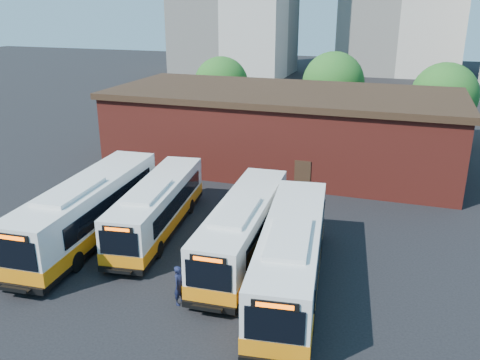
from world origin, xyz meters
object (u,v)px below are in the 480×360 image
(bus_west, at_px, (88,212))
(bus_midwest, at_px, (158,209))
(bus_east, at_px, (291,258))
(bus_mideast, at_px, (243,230))
(transit_worker, at_px, (179,285))

(bus_west, bearing_deg, bus_midwest, 28.97)
(bus_west, height_order, bus_east, bus_west)
(bus_mideast, relative_size, bus_east, 0.94)
(bus_west, bearing_deg, bus_mideast, 1.12)
(bus_west, distance_m, bus_east, 12.61)
(bus_midwest, relative_size, transit_worker, 6.23)
(bus_mideast, distance_m, transit_worker, 5.61)
(transit_worker, bearing_deg, bus_west, 68.02)
(bus_west, bearing_deg, bus_east, -11.24)
(bus_west, bearing_deg, transit_worker, -34.03)
(bus_mideast, bearing_deg, bus_east, -39.89)
(bus_east, bearing_deg, bus_west, 165.49)
(bus_midwest, relative_size, bus_mideast, 0.97)
(bus_midwest, distance_m, transit_worker, 8.20)
(bus_east, height_order, transit_worker, bus_east)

